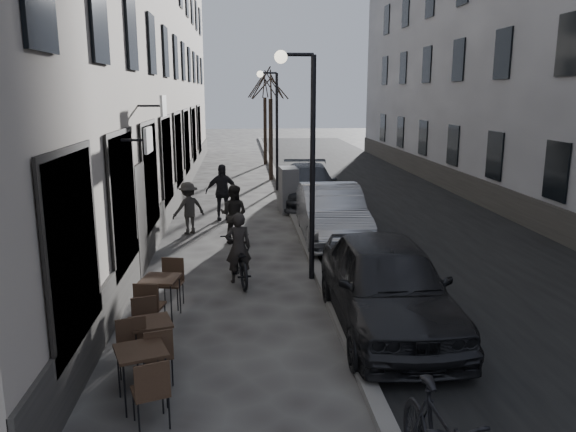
{
  "coord_description": "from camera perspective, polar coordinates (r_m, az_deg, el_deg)",
  "views": [
    {
      "loc": [
        -1.6,
        -6.3,
        4.23
      ],
      "look_at": [
        -0.67,
        4.6,
        1.8
      ],
      "focal_mm": 35.0,
      "sensor_mm": 36.0,
      "label": 1
    }
  ],
  "objects": [
    {
      "name": "streetlamp_near",
      "position": [
        12.43,
        1.74,
        7.58
      ],
      "size": [
        0.9,
        0.28,
        5.09
      ],
      "color": "black",
      "rests_on": "ground"
    },
    {
      "name": "pedestrian_mid",
      "position": [
        17.21,
        -10.06,
        0.81
      ],
      "size": [
        1.18,
        1.03,
        1.59
      ],
      "primitive_type": "imported",
      "rotation": [
        0.0,
        0.0,
        3.67
      ],
      "color": "#2D2B28",
      "rests_on": "ground"
    },
    {
      "name": "streetlamp_far",
      "position": [
        24.36,
        -1.55,
        10.0
      ],
      "size": [
        0.9,
        0.28,
        5.09
      ],
      "color": "black",
      "rests_on": "ground"
    },
    {
      "name": "ground",
      "position": [
        7.76,
        8.39,
        -20.68
      ],
      "size": [
        120.0,
        120.0,
        0.0
      ],
      "primitive_type": "plane",
      "color": "#383533",
      "rests_on": "ground"
    },
    {
      "name": "cyclist_rider",
      "position": [
        12.66,
        -5.07,
        -3.22
      ],
      "size": [
        0.65,
        0.48,
        1.61
      ],
      "primitive_type": "imported",
      "rotation": [
        0.0,
        0.0,
        3.32
      ],
      "color": "black",
      "rests_on": "ground"
    },
    {
      "name": "bistro_set_c",
      "position": [
        10.97,
        -12.77,
        -7.71
      ],
      "size": [
        0.77,
        1.69,
        0.97
      ],
      "rotation": [
        0.0,
        0.0,
        -0.18
      ],
      "color": "black",
      "rests_on": "ground"
    },
    {
      "name": "pedestrian_near",
      "position": [
        15.94,
        -5.55,
        0.19
      ],
      "size": [
        0.98,
        0.87,
        1.68
      ],
      "primitive_type": "imported",
      "rotation": [
        0.0,
        0.0,
        2.8
      ],
      "color": "black",
      "rests_on": "ground"
    },
    {
      "name": "car_near",
      "position": [
        10.35,
        10.02,
        -6.82
      ],
      "size": [
        2.02,
        4.92,
        1.67
      ],
      "primitive_type": "imported",
      "rotation": [
        0.0,
        0.0,
        -0.01
      ],
      "color": "black",
      "rests_on": "ground"
    },
    {
      "name": "kerb",
      "position": [
        22.76,
        -0.27,
        1.96
      ],
      "size": [
        0.25,
        60.0,
        0.12
      ],
      "primitive_type": "cube",
      "color": "slate",
      "rests_on": "ground"
    },
    {
      "name": "tree_near",
      "position": [
        27.34,
        -1.79,
        13.42
      ],
      "size": [
        2.4,
        2.4,
        5.7
      ],
      "color": "black",
      "rests_on": "ground"
    },
    {
      "name": "bicycle",
      "position": [
        12.75,
        -5.05,
        -4.58
      ],
      "size": [
        0.97,
        1.96,
        0.99
      ],
      "primitive_type": "imported",
      "rotation": [
        0.0,
        0.0,
        3.32
      ],
      "color": "black",
      "rests_on": "ground"
    },
    {
      "name": "pedestrian_far",
      "position": [
        18.94,
        -6.73,
        2.43
      ],
      "size": [
        1.15,
        0.59,
        1.88
      ],
      "primitive_type": "imported",
      "rotation": [
        0.0,
        0.0,
        0.12
      ],
      "color": "black",
      "rests_on": "ground"
    },
    {
      "name": "tree_far",
      "position": [
        33.34,
        -2.38,
        13.26
      ],
      "size": [
        2.4,
        2.4,
        5.7
      ],
      "color": "black",
      "rests_on": "ground"
    },
    {
      "name": "bistro_set_b",
      "position": [
        9.2,
        -13.7,
        -12.04
      ],
      "size": [
        0.84,
        1.57,
        0.89
      ],
      "rotation": [
        0.0,
        0.0,
        0.3
      ],
      "color": "black",
      "rests_on": "ground"
    },
    {
      "name": "bistro_set_a",
      "position": [
        8.23,
        -14.63,
        -14.93
      ],
      "size": [
        0.96,
        1.66,
        0.95
      ],
      "rotation": [
        0.0,
        0.0,
        0.34
      ],
      "color": "black",
      "rests_on": "ground"
    },
    {
      "name": "car_mid",
      "position": [
        16.24,
        4.44,
        0.28
      ],
      "size": [
        1.76,
        4.87,
        1.6
      ],
      "primitive_type": "imported",
      "rotation": [
        0.0,
        0.0,
        -0.02
      ],
      "color": "gray",
      "rests_on": "ground"
    },
    {
      "name": "utility_cabinet",
      "position": [
        20.03,
        0.05,
        2.67
      ],
      "size": [
        0.66,
        1.11,
        1.61
      ],
      "primitive_type": "cube",
      "rotation": [
        0.0,
        0.0,
        0.07
      ],
      "color": "#5B5A5D",
      "rests_on": "ground"
    },
    {
      "name": "road",
      "position": [
        23.34,
        8.7,
        1.94
      ],
      "size": [
        7.3,
        60.0,
        0.0
      ],
      "primitive_type": "cube",
      "color": "black",
      "rests_on": "ground"
    },
    {
      "name": "car_far",
      "position": [
        21.58,
        2.1,
        3.21
      ],
      "size": [
        2.34,
        5.22,
        1.49
      ],
      "primitive_type": "imported",
      "rotation": [
        0.0,
        0.0,
        -0.05
      ],
      "color": "#34373E",
      "rests_on": "ground"
    }
  ]
}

